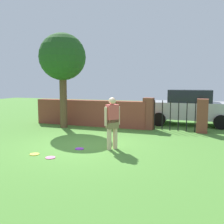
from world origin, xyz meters
TOP-DOWN VIEW (x-y plane):
  - ground_plane at (0.00, 0.00)m, footprint 40.00×40.00m
  - brick_wall at (-1.50, 3.52)m, footprint 5.52×0.50m
  - tree at (-2.40, 2.64)m, footprint 2.09×2.09m
  - person at (0.97, -0.16)m, footprint 0.40×0.44m
  - fence_gate at (2.48, 3.52)m, footprint 2.68×0.44m
  - car at (3.01, 5.40)m, footprint 4.24×2.00m
  - frisbee_yellow at (-0.95, -1.48)m, footprint 0.27×0.27m
  - frisbee_pink at (-0.33, -1.61)m, footprint 0.27×0.27m
  - frisbee_purple at (0.00, -0.50)m, footprint 0.27×0.27m

SIDE VIEW (x-z plane):
  - ground_plane at x=0.00m, z-range 0.00..0.00m
  - frisbee_yellow at x=-0.95m, z-range 0.00..0.02m
  - frisbee_pink at x=-0.33m, z-range 0.00..0.02m
  - frisbee_purple at x=0.00m, z-range 0.00..0.02m
  - brick_wall at x=-1.50m, z-range 0.00..1.22m
  - fence_gate at x=2.48m, z-range 0.00..1.40m
  - car at x=3.01m, z-range 0.00..1.72m
  - person at x=0.97m, z-range 0.09..1.71m
  - tree at x=-2.40m, z-range 1.03..5.28m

